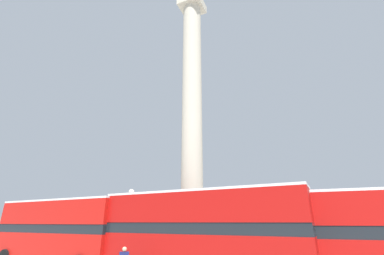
# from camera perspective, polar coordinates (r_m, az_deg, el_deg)

# --- Properties ---
(monument_column) EXTENTS (6.20, 6.20, 27.07)m
(monument_column) POSITION_cam_1_polar(r_m,az_deg,el_deg) (22.98, 0.00, -5.76)
(monument_column) COLOR #BCB29E
(monument_column) RESTS_ON ground_plane
(bus_a) EXTENTS (11.27, 3.29, 4.37)m
(bus_a) POSITION_cam_1_polar(r_m,az_deg,el_deg) (14.54, 1.72, -21.66)
(bus_a) COLOR #A80F0C
(bus_a) RESTS_ON ground_plane
(bus_b) EXTENTS (10.47, 3.19, 4.25)m
(bus_b) POSITION_cam_1_polar(r_m,az_deg,el_deg) (21.24, -27.19, -19.33)
(bus_b) COLOR #B7140F
(bus_b) RESTS_ON ground_plane
(bus_c) EXTENTS (10.24, 3.49, 4.17)m
(bus_c) POSITION_cam_1_polar(r_m,az_deg,el_deg) (14.99, 36.34, -18.33)
(bus_c) COLOR #A80F0C
(bus_c) RESTS_ON ground_plane
(equestrian_statue) EXTENTS (4.48, 4.12, 6.11)m
(equestrian_statue) POSITION_cam_1_polar(r_m,az_deg,el_deg) (31.57, -10.43, -21.97)
(equestrian_statue) COLOR #BCB29E
(equestrian_statue) RESTS_ON ground_plane
(street_lamp) EXTENTS (0.43, 0.43, 5.17)m
(street_lamp) POSITION_cam_1_polar(r_m,az_deg,el_deg) (20.89, -13.77, -19.23)
(street_lamp) COLOR black
(street_lamp) RESTS_ON ground_plane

